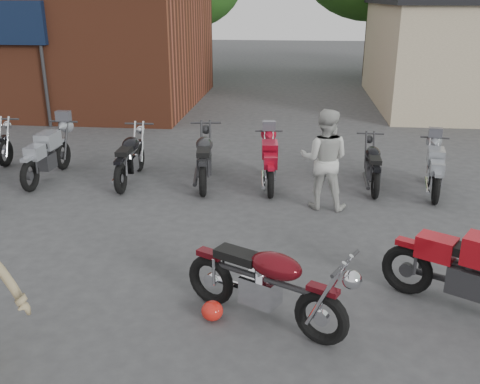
# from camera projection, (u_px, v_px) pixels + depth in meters

# --- Properties ---
(ground) EXTENTS (90.00, 90.00, 0.00)m
(ground) POSITION_uv_depth(u_px,v_px,m) (231.00, 335.00, 6.21)
(ground) COLOR #39393C
(brick_building) EXTENTS (12.00, 8.00, 4.00)m
(brick_building) POSITION_uv_depth(u_px,v_px,m) (33.00, 46.00, 19.49)
(brick_building) COLOR brown
(brick_building) RESTS_ON ground
(vintage_motorcycle) EXTENTS (2.19, 1.59, 1.22)m
(vintage_motorcycle) POSITION_uv_depth(u_px,v_px,m) (266.00, 278.00, 6.22)
(vintage_motorcycle) COLOR #530A11
(vintage_motorcycle) RESTS_ON ground
(sportbike) EXTENTS (2.22, 1.73, 1.26)m
(sportbike) POSITION_uv_depth(u_px,v_px,m) (477.00, 269.00, 6.41)
(sportbike) COLOR #B40F18
(sportbike) RESTS_ON ground
(helmet) EXTENTS (0.33, 0.33, 0.25)m
(helmet) POSITION_uv_depth(u_px,v_px,m) (212.00, 311.00, 6.46)
(helmet) COLOR red
(helmet) RESTS_ON ground
(person_light) EXTENTS (1.00, 0.83, 1.85)m
(person_light) POSITION_uv_depth(u_px,v_px,m) (324.00, 160.00, 9.67)
(person_light) COLOR #B5B6B1
(person_light) RESTS_ON ground
(row_bike_1) EXTENTS (0.74, 2.07, 1.19)m
(row_bike_1) POSITION_uv_depth(u_px,v_px,m) (47.00, 152.00, 11.32)
(row_bike_1) COLOR #8E929B
(row_bike_1) RESTS_ON ground
(row_bike_2) EXTENTS (0.74, 2.05, 1.17)m
(row_bike_2) POSITION_uv_depth(u_px,v_px,m) (130.00, 154.00, 11.20)
(row_bike_2) COLOR black
(row_bike_2) RESTS_ON ground
(row_bike_3) EXTENTS (0.95, 2.17, 1.22)m
(row_bike_3) POSITION_uv_depth(u_px,v_px,m) (204.00, 155.00, 11.07)
(row_bike_3) COLOR #232326
(row_bike_3) RESTS_ON ground
(row_bike_4) EXTENTS (0.77, 1.92, 1.08)m
(row_bike_4) POSITION_uv_depth(u_px,v_px,m) (270.00, 161.00, 10.93)
(row_bike_4) COLOR #B80F26
(row_bike_4) RESTS_ON ground
(row_bike_5) EXTENTS (0.64, 1.82, 1.05)m
(row_bike_5) POSITION_uv_depth(u_px,v_px,m) (373.00, 163.00, 10.87)
(row_bike_5) COLOR black
(row_bike_5) RESTS_ON ground
(row_bike_6) EXTENTS (0.88, 1.88, 1.05)m
(row_bike_6) POSITION_uv_depth(u_px,v_px,m) (435.00, 167.00, 10.56)
(row_bike_6) COLOR gray
(row_bike_6) RESTS_ON ground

